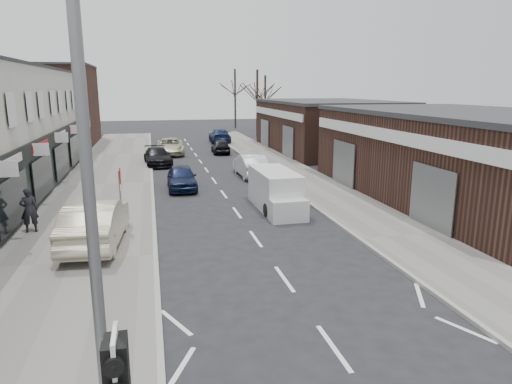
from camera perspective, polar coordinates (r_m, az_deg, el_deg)
pavement_left at (r=29.56m, az=-18.35°, el=0.90°), size 5.50×64.00×0.12m
pavement_right at (r=30.96m, az=5.33°, el=2.03°), size 3.50×64.00×0.12m
brick_block_far at (r=52.75m, az=-23.92°, el=9.79°), size 8.00×10.00×8.00m
right_unit_near at (r=26.76m, az=24.94°, el=3.92°), size 10.00×18.00×4.50m
right_unit_far at (r=44.15m, az=8.86°, el=8.05°), size 10.00×16.00×4.50m
tree_far_a at (r=56.64m, az=0.16°, el=6.96°), size 3.60×3.60×8.00m
tree_far_b at (r=63.03m, az=1.13°, el=7.57°), size 3.60×3.60×7.50m
tree_far_c at (r=68.23m, az=-2.58°, el=7.97°), size 3.60×3.60×8.50m
street_lamp at (r=6.20m, az=-18.60°, el=0.47°), size 2.23×0.22×8.00m
warning_sign at (r=19.23m, az=-16.59°, el=1.34°), size 0.12×0.80×2.70m
white_van at (r=22.47m, az=2.48°, el=0.11°), size 1.79×4.93×1.91m
sedan_on_pavement at (r=18.06m, az=-19.42°, el=-3.59°), size 2.22×5.34×1.72m
pedestrian at (r=20.62m, az=-26.50°, el=-2.03°), size 0.74×0.55×1.85m
parked_car_left_a at (r=27.31m, az=-9.28°, el=1.82°), size 1.71×4.14×1.40m
parked_car_left_b at (r=36.21m, az=-12.19°, el=4.36°), size 2.29×4.80×1.35m
parked_car_left_c at (r=41.84m, az=-10.70°, el=5.62°), size 2.58×5.31×1.45m
parked_car_right_a at (r=30.85m, az=-0.66°, el=3.36°), size 1.68×4.61×1.51m
parked_car_right_b at (r=42.01m, az=-4.44°, el=5.72°), size 1.71×3.85×1.29m
parked_car_right_c at (r=50.20m, az=-4.57°, el=7.02°), size 2.34×5.28×1.51m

